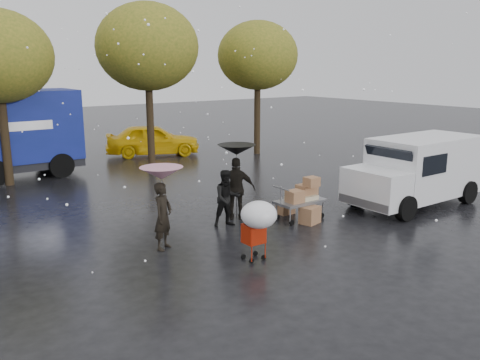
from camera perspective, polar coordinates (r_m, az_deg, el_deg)
ground at (r=13.65m, az=-0.51°, el=-6.40°), size 90.00×90.00×0.00m
person_pink at (r=12.69m, az=-8.64°, el=-4.03°), size 0.74×0.68×1.70m
person_middle at (r=14.34m, az=-1.46°, el=-2.07°), size 0.91×0.78×1.62m
person_black at (r=14.95m, az=-0.38°, el=-0.98°), size 1.14×1.02×1.86m
umbrella_pink at (r=12.42m, az=-8.80°, el=0.75°), size 1.06×1.06×2.08m
umbrella_black at (r=14.71m, az=-0.39°, el=3.41°), size 1.12×1.12×2.24m
vendor_cart at (r=15.14m, az=7.03°, el=-1.70°), size 1.52×0.80×1.27m
shopping_cart at (r=11.67m, az=2.03°, el=-4.28°), size 0.84×0.84×1.46m
white_van at (r=17.51m, az=19.30°, el=1.11°), size 4.91×2.18×2.20m
box_ground_near at (r=14.86m, az=7.84°, el=-3.90°), size 0.65×0.57×0.50m
box_ground_far at (r=15.74m, az=5.13°, el=-3.11°), size 0.49×0.38×0.38m
yellow_taxi at (r=26.11m, az=-9.77°, el=4.48°), size 5.02×3.51×1.59m
tree_row at (r=21.68m, az=-17.62°, el=13.64°), size 21.60×4.40×7.12m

